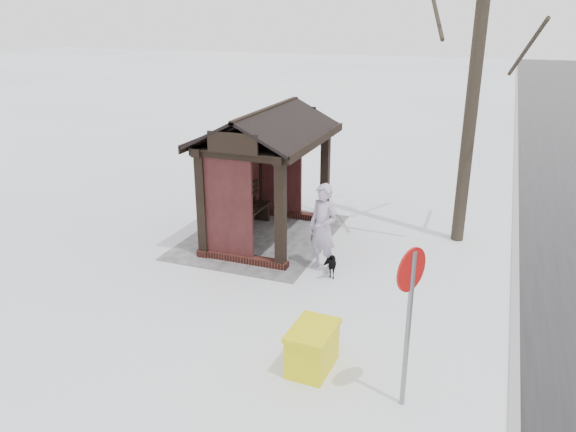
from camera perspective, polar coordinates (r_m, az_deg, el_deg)
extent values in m
plane|color=white|center=(13.41, -1.94, -2.19)|extent=(120.00, 120.00, 0.00)
cube|color=gray|center=(12.51, 22.08, -5.41)|extent=(120.00, 0.15, 0.06)
cube|color=#939398|center=(13.48, -2.72, -2.04)|extent=(4.20, 3.20, 0.02)
cube|color=#3C1815|center=(13.74, -5.40, -1.36)|extent=(3.30, 0.22, 0.16)
cube|color=#3C1815|center=(14.68, 0.33, 0.16)|extent=(0.22, 2.10, 0.16)
cube|color=#3C1815|center=(12.13, -4.70, -4.34)|extent=(0.22, 2.10, 0.16)
cube|color=black|center=(14.08, 3.78, 3.81)|extent=(0.20, 0.20, 2.30)
cube|color=black|center=(11.38, -0.76, -0.11)|extent=(0.20, 0.20, 2.30)
cube|color=black|center=(14.69, -2.95, 4.52)|extent=(0.20, 0.20, 2.30)
cube|color=black|center=(12.13, -8.68, 0.94)|extent=(0.20, 0.20, 2.30)
cube|color=black|center=(13.36, -5.56, 3.23)|extent=(2.80, 0.08, 2.14)
cube|color=black|center=(14.44, -0.83, 4.61)|extent=(0.08, 1.17, 2.14)
cube|color=black|center=(11.84, -6.23, 0.98)|extent=(0.08, 1.17, 2.14)
cube|color=black|center=(12.39, 1.81, 7.39)|extent=(3.40, 0.20, 0.18)
cube|color=black|center=(13.08, -5.73, 7.98)|extent=(3.40, 0.20, 0.18)
cylinder|color=black|center=(12.96, 18.70, 15.51)|extent=(0.29, 0.29, 8.55)
imported|color=#AFA0BC|center=(11.44, 3.57, -1.23)|extent=(0.67, 0.80, 1.86)
imported|color=black|center=(11.48, 4.24, -4.86)|extent=(0.65, 0.46, 0.50)
cube|color=yellow|center=(8.63, 2.48, -13.48)|extent=(0.87, 0.60, 0.62)
cube|color=yellow|center=(8.44, 2.52, -11.52)|extent=(0.92, 0.65, 0.08)
cylinder|color=slate|center=(7.64, 12.07, -11.41)|extent=(0.07, 0.07, 2.28)
cylinder|color=#AA0D0C|center=(7.23, 12.42, -5.34)|extent=(0.55, 0.28, 0.59)
cylinder|color=white|center=(7.23, 12.27, -5.32)|extent=(0.43, 0.22, 0.46)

